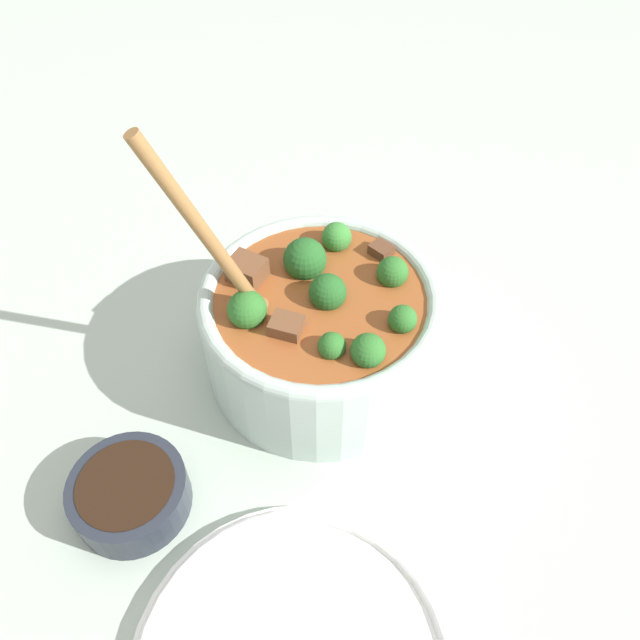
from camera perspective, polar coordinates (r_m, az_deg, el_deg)
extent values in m
plane|color=#ADBCAD|center=(0.64, 0.00, -4.06)|extent=(4.00, 4.00, 0.00)
cylinder|color=#B2C6BC|center=(0.60, 0.00, -1.23)|extent=(0.22, 0.22, 0.10)
torus|color=#B2C6BC|center=(0.57, 0.00, 1.98)|extent=(0.22, 0.22, 0.02)
cylinder|color=brown|center=(0.59, 0.00, 0.22)|extent=(0.20, 0.20, 0.06)
sphere|color=#235B23|center=(0.59, -1.39, 5.57)|extent=(0.04, 0.04, 0.04)
cylinder|color=#6B9956|center=(0.61, -1.34, 3.53)|extent=(0.01, 0.01, 0.02)
sphere|color=#235B23|center=(0.56, 0.66, 2.44)|extent=(0.03, 0.03, 0.03)
cylinder|color=#6B9956|center=(0.58, 0.64, 0.75)|extent=(0.01, 0.01, 0.02)
sphere|color=#2D6B28|center=(0.52, 4.42, -2.80)|extent=(0.03, 0.03, 0.03)
cylinder|color=#6B9956|center=(0.53, 4.28, -4.22)|extent=(0.01, 0.01, 0.01)
sphere|color=#2D6B28|center=(0.58, 6.64, 4.38)|extent=(0.03, 0.03, 0.03)
cylinder|color=#6B9956|center=(0.60, 6.46, 2.91)|extent=(0.01, 0.01, 0.01)
sphere|color=#2D6B28|center=(0.54, 7.56, 0.08)|extent=(0.03, 0.03, 0.03)
cylinder|color=#6B9956|center=(0.56, 7.37, -1.15)|extent=(0.01, 0.01, 0.01)
sphere|color=#2D6B28|center=(0.55, -6.69, 0.96)|extent=(0.04, 0.04, 0.04)
cylinder|color=#6B9956|center=(0.57, -6.46, -0.75)|extent=(0.01, 0.01, 0.02)
sphere|color=#387F33|center=(0.61, 1.26, 7.63)|extent=(0.03, 0.03, 0.03)
cylinder|color=#6B9956|center=(0.62, 1.23, 6.17)|extent=(0.01, 0.01, 0.01)
sphere|color=#2D6B28|center=(0.52, 1.09, -2.39)|extent=(0.02, 0.02, 0.02)
cylinder|color=#6B9956|center=(0.54, 1.07, -3.55)|extent=(0.01, 0.01, 0.01)
cube|color=brown|center=(0.58, -6.70, 4.47)|extent=(0.04, 0.04, 0.02)
cube|color=brown|center=(0.54, -3.07, -0.79)|extent=(0.03, 0.03, 0.02)
cube|color=brown|center=(0.61, 5.59, 6.24)|extent=(0.03, 0.03, 0.02)
ellipsoid|color=olive|center=(0.57, -5.51, 1.04)|extent=(0.04, 0.03, 0.01)
cylinder|color=olive|center=(0.50, -10.44, 7.69)|extent=(0.04, 0.08, 0.19)
cylinder|color=#232833|center=(0.57, -16.96, -14.97)|extent=(0.10, 0.10, 0.04)
cylinder|color=black|center=(0.56, -17.26, -14.38)|extent=(0.08, 0.08, 0.01)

